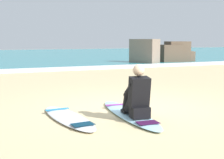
% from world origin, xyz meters
% --- Properties ---
extents(ground_plane, '(80.00, 80.00, 0.00)m').
position_xyz_m(ground_plane, '(0.00, 0.00, 0.00)').
color(ground_plane, '#CCB584').
extents(sea, '(80.00, 28.00, 0.10)m').
position_xyz_m(sea, '(0.00, 22.55, 0.05)').
color(sea, teal).
rests_on(sea, ground).
extents(breaking_foam, '(80.00, 0.90, 0.11)m').
position_xyz_m(breaking_foam, '(0.00, 8.85, 0.06)').
color(breaking_foam, white).
rests_on(breaking_foam, ground).
extents(surfboard_main, '(0.74, 2.62, 0.08)m').
position_xyz_m(surfboard_main, '(-0.34, -0.54, 0.04)').
color(surfboard_main, '#9ED1E5').
rests_on(surfboard_main, ground).
extents(surfer_seated, '(0.43, 0.74, 0.95)m').
position_xyz_m(surfer_seated, '(-0.37, -0.92, 0.44)').
color(surfer_seated, black).
rests_on(surfer_seated, surfboard_main).
extents(surfboard_spare_near, '(0.70, 2.16, 0.08)m').
position_xyz_m(surfboard_spare_near, '(-1.50, -0.35, 0.04)').
color(surfboard_spare_near, silver).
rests_on(surfboard_spare_near, ground).
extents(rock_outcrop_distant, '(4.32, 2.84, 1.46)m').
position_xyz_m(rock_outcrop_distant, '(7.79, 10.58, 0.59)').
color(rock_outcrop_distant, brown).
rests_on(rock_outcrop_distant, ground).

